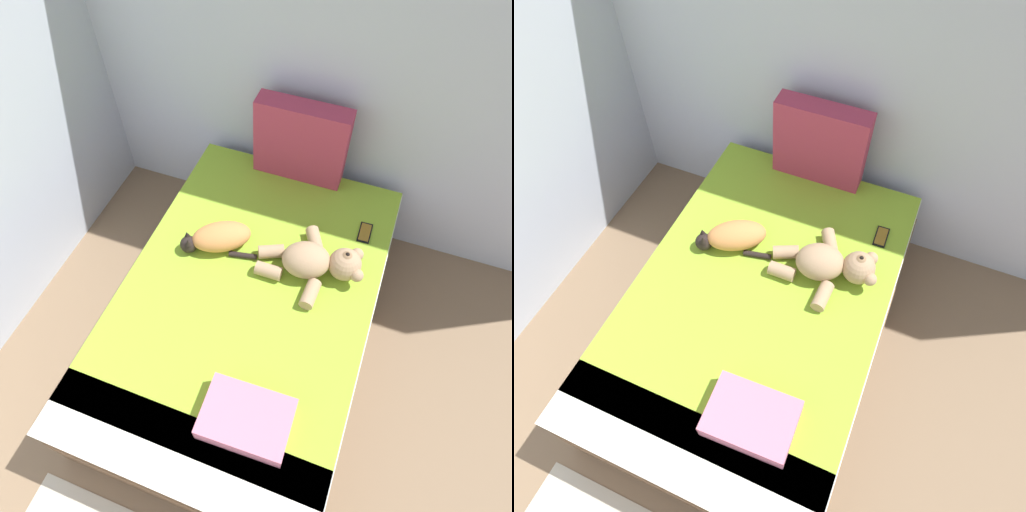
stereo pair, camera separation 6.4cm
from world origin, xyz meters
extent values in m
plane|color=#7A6047|center=(1.87, 1.88, 0.00)|extent=(9.41, 9.41, 0.00)
cube|color=silver|center=(1.87, 3.79, 1.29)|extent=(3.85, 0.06, 2.57)
cube|color=brown|center=(1.45, 2.66, 0.17)|extent=(1.39, 2.09, 0.34)
cube|color=white|center=(1.45, 2.66, 0.44)|extent=(1.35, 2.03, 0.22)
cube|color=#8CB72D|center=(1.45, 2.72, 0.56)|extent=(1.33, 1.88, 0.02)
cube|color=silver|center=(1.45, 1.78, 0.56)|extent=(1.33, 0.33, 0.02)
cube|color=#A5334C|center=(1.44, 3.61, 0.83)|extent=(0.57, 0.14, 0.52)
ellipsoid|color=#D18447|center=(1.20, 2.90, 0.65)|extent=(0.39, 0.34, 0.15)
sphere|color=black|center=(1.04, 2.80, 0.62)|extent=(0.10, 0.10, 0.10)
cone|color=black|center=(1.05, 2.77, 0.68)|extent=(0.04, 0.04, 0.04)
cone|color=black|center=(1.02, 2.82, 0.68)|extent=(0.04, 0.04, 0.04)
cylinder|color=black|center=(1.34, 2.86, 0.59)|extent=(0.16, 0.06, 0.03)
ellipsoid|color=black|center=(1.10, 2.88, 0.59)|extent=(0.11, 0.10, 0.04)
ellipsoid|color=tan|center=(1.70, 2.90, 0.66)|extent=(0.31, 0.27, 0.18)
sphere|color=tan|center=(1.90, 2.94, 0.66)|extent=(0.18, 0.18, 0.18)
sphere|color=#8E6B49|center=(1.90, 2.94, 0.73)|extent=(0.07, 0.07, 0.07)
sphere|color=black|center=(1.90, 2.94, 0.76)|extent=(0.02, 0.02, 0.02)
sphere|color=tan|center=(1.95, 3.02, 0.67)|extent=(0.07, 0.07, 0.07)
sphere|color=tan|center=(1.98, 2.89, 0.67)|extent=(0.07, 0.07, 0.07)
cylinder|color=tan|center=(1.70, 3.08, 0.61)|extent=(0.14, 0.17, 0.08)
cylinder|color=tan|center=(1.49, 2.92, 0.61)|extent=(0.16, 0.13, 0.08)
cylinder|color=tan|center=(1.78, 2.73, 0.61)|extent=(0.08, 0.16, 0.08)
cylinder|color=tan|center=(1.52, 2.79, 0.61)|extent=(0.15, 0.08, 0.08)
cube|color=black|center=(1.96, 3.27, 0.58)|extent=(0.08, 0.15, 0.01)
cube|color=olive|center=(1.96, 3.27, 0.58)|extent=(0.06, 0.13, 0.00)
cube|color=#D1728C|center=(1.69, 2.01, 0.63)|extent=(0.41, 0.29, 0.11)
camera|label=1|loc=(1.91, 1.53, 2.69)|focal=31.40mm
camera|label=2|loc=(1.97, 1.55, 2.69)|focal=31.40mm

